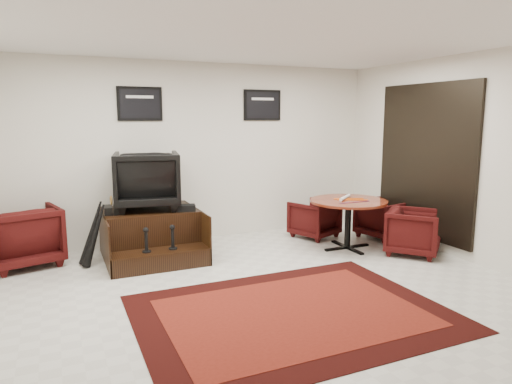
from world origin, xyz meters
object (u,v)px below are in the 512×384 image
Objects in this scene: armchair_side at (24,233)px; table_chair_back at (314,217)px; shine_chair at (147,177)px; table_chair_corner at (414,230)px; table_chair_window at (383,217)px; meeting_table at (348,206)px; shine_podium at (151,235)px.

armchair_side reaches higher than table_chair_back.
armchair_side is at bearing 5.02° from shine_chair.
shine_chair is 1.25× the size of table_chair_corner.
table_chair_back is at bearing 79.38° from table_chair_corner.
shine_chair is 3.80m from table_chair_window.
meeting_table is (4.39, -1.09, 0.21)m from armchair_side.
table_chair_window is (5.29, -0.78, -0.09)m from armchair_side.
meeting_table is at bearing 97.83° from table_chair_corner.
shine_chair is at bearing 66.79° from table_chair_window.
armchair_side is at bearing 170.03° from shine_podium.
table_chair_window is (0.90, 0.31, -0.30)m from meeting_table.
meeting_table is at bearing 76.22° from table_chair_back.
shine_podium is 2.91m from meeting_table.
armchair_side is 5.35m from table_chair_window.
shine_podium is 2.66m from table_chair_back.
table_chair_window is at bearing -7.73° from shine_podium.
meeting_table is (2.77, -0.80, 0.34)m from shine_podium.
meeting_table is 0.98m from table_chair_corner.
shine_podium is at bearing 117.23° from table_chair_corner.
shine_chair is at bearing 90.00° from shine_podium.
armchair_side is 1.31× the size of table_chair_back.
shine_chair is at bearing 160.12° from armchair_side.
table_chair_back is 0.97× the size of table_chair_window.
table_chair_window is at bearing 37.21° from table_chair_corner.
shine_podium is 1.65m from armchair_side.
armchair_side is 0.77× the size of meeting_table.
table_chair_corner is at bearing 154.27° from table_chair_window.
armchair_side is 1.27× the size of table_chair_window.
table_chair_window is at bearing -179.68° from shine_chair.
meeting_table is 1.57× the size of table_chair_corner.
shine_podium is 1.52× the size of armchair_side.
shine_chair reaches higher than table_chair_back.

